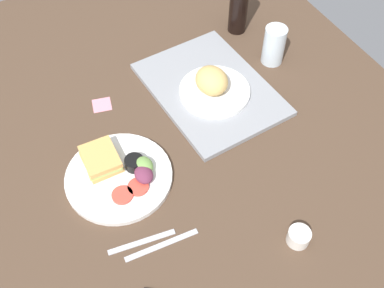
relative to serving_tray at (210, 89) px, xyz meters
The scene contains 10 objects.
ground_plane 25.80cm from the serving_tray, 48.37° to the right, with size 190.00×150.00×3.00cm, color #4C3828.
serving_tray is the anchor object (origin of this frame).
bread_plate_near 4.66cm from the serving_tray, 10.39° to the right, with size 21.90×21.90×8.91cm.
plate_with_salad 41.06cm from the serving_tray, 65.34° to the right, with size 28.88×28.88×5.40cm.
drinking_glass 25.77cm from the serving_tray, 96.71° to the left, with size 7.13×7.13×12.99cm, color silver.
soda_bottle 33.48cm from the serving_tray, 134.18° to the left, with size 6.40×6.40×20.78cm, color black.
espresso_cup 55.18cm from the serving_tray, ahead, with size 5.60×5.60×4.00cm, color silver.
fork 54.82cm from the serving_tray, 46.43° to the right, with size 17.00×1.40×0.50cm, color #B7B7BC.
knife 54.22cm from the serving_tray, 41.21° to the right, with size 19.00×1.40×0.50cm, color #B7B7BC.
sticky_note 33.92cm from the serving_tray, 106.96° to the right, with size 5.60×5.60×0.12cm, color pink.
Camera 1 is at (69.96, -32.07, 102.78)cm, focal length 42.47 mm.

